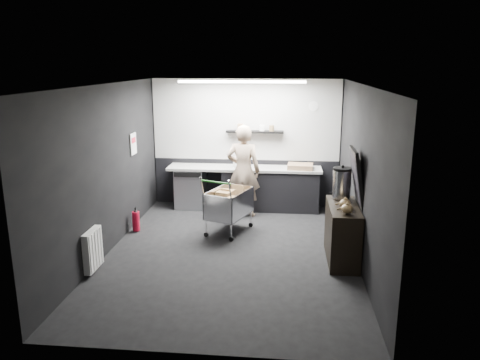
# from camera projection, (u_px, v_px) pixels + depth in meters

# --- Properties ---
(floor) EXTENTS (5.50, 5.50, 0.00)m
(floor) POSITION_uv_depth(u_px,v_px,m) (231.00, 253.00, 7.64)
(floor) COLOR black
(floor) RESTS_ON ground
(ceiling) EXTENTS (5.50, 5.50, 0.00)m
(ceiling) POSITION_uv_depth(u_px,v_px,m) (230.00, 85.00, 6.98)
(ceiling) COLOR silver
(ceiling) RESTS_ON wall_back
(wall_back) EXTENTS (5.50, 0.00, 5.50)m
(wall_back) POSITION_uv_depth(u_px,v_px,m) (246.00, 143.00, 9.96)
(wall_back) COLOR black
(wall_back) RESTS_ON floor
(wall_front) EXTENTS (5.50, 0.00, 5.50)m
(wall_front) POSITION_uv_depth(u_px,v_px,m) (198.00, 235.00, 4.66)
(wall_front) COLOR black
(wall_front) RESTS_ON floor
(wall_left) EXTENTS (0.00, 5.50, 5.50)m
(wall_left) POSITION_uv_depth(u_px,v_px,m) (107.00, 170.00, 7.50)
(wall_left) COLOR black
(wall_left) RESTS_ON floor
(wall_right) EXTENTS (0.00, 5.50, 5.50)m
(wall_right) POSITION_uv_depth(u_px,v_px,m) (361.00, 176.00, 7.12)
(wall_right) COLOR black
(wall_right) RESTS_ON floor
(kitchen_wall_panel) EXTENTS (3.95, 0.02, 1.70)m
(kitchen_wall_panel) POSITION_uv_depth(u_px,v_px,m) (246.00, 120.00, 9.82)
(kitchen_wall_panel) COLOR #BBBBB6
(kitchen_wall_panel) RESTS_ON wall_back
(dado_panel) EXTENTS (3.95, 0.02, 1.00)m
(dado_panel) POSITION_uv_depth(u_px,v_px,m) (246.00, 182.00, 10.15)
(dado_panel) COLOR black
(dado_panel) RESTS_ON wall_back
(floating_shelf) EXTENTS (1.20, 0.22, 0.04)m
(floating_shelf) POSITION_uv_depth(u_px,v_px,m) (255.00, 132.00, 9.75)
(floating_shelf) COLOR black
(floating_shelf) RESTS_ON wall_back
(wall_clock) EXTENTS (0.20, 0.03, 0.20)m
(wall_clock) POSITION_uv_depth(u_px,v_px,m) (313.00, 106.00, 9.60)
(wall_clock) COLOR white
(wall_clock) RESTS_ON wall_back
(poster) EXTENTS (0.02, 0.30, 0.40)m
(poster) POSITION_uv_depth(u_px,v_px,m) (133.00, 144.00, 8.70)
(poster) COLOR white
(poster) RESTS_ON wall_left
(poster_red_band) EXTENTS (0.02, 0.22, 0.10)m
(poster_red_band) POSITION_uv_depth(u_px,v_px,m) (133.00, 140.00, 8.69)
(poster_red_band) COLOR red
(poster_red_band) RESTS_ON poster
(radiator) EXTENTS (0.10, 0.50, 0.60)m
(radiator) POSITION_uv_depth(u_px,v_px,m) (93.00, 250.00, 6.87)
(radiator) COLOR white
(radiator) RESTS_ON wall_left
(ceiling_strip) EXTENTS (2.40, 0.20, 0.04)m
(ceiling_strip) POSITION_uv_depth(u_px,v_px,m) (242.00, 82.00, 8.77)
(ceiling_strip) COLOR white
(ceiling_strip) RESTS_ON ceiling
(prep_counter) EXTENTS (3.20, 0.61, 0.90)m
(prep_counter) POSITION_uv_depth(u_px,v_px,m) (251.00, 188.00, 9.85)
(prep_counter) COLOR black
(prep_counter) RESTS_ON floor
(person) EXTENTS (0.71, 0.50, 1.85)m
(person) POSITION_uv_depth(u_px,v_px,m) (243.00, 171.00, 9.31)
(person) COLOR beige
(person) RESTS_ON floor
(shopping_cart) EXTENTS (0.89, 1.16, 1.07)m
(shopping_cart) POSITION_uv_depth(u_px,v_px,m) (229.00, 205.00, 8.47)
(shopping_cart) COLOR silver
(shopping_cart) RESTS_ON floor
(sideboard) EXTENTS (0.50, 1.18, 1.77)m
(sideboard) POSITION_uv_depth(u_px,v_px,m) (343.00, 225.00, 7.27)
(sideboard) COLOR black
(sideboard) RESTS_ON floor
(fire_extinguisher) EXTENTS (0.13, 0.13, 0.44)m
(fire_extinguisher) POSITION_uv_depth(u_px,v_px,m) (136.00, 220.00, 8.56)
(fire_extinguisher) COLOR red
(fire_extinguisher) RESTS_ON floor
(cardboard_box) EXTENTS (0.53, 0.42, 0.10)m
(cardboard_box) POSITION_uv_depth(u_px,v_px,m) (300.00, 166.00, 9.58)
(cardboard_box) COLOR #967250
(cardboard_box) RESTS_ON prep_counter
(pink_tub) EXTENTS (0.22, 0.22, 0.22)m
(pink_tub) POSITION_uv_depth(u_px,v_px,m) (240.00, 162.00, 9.74)
(pink_tub) COLOR beige
(pink_tub) RESTS_ON prep_counter
(white_container) EXTENTS (0.25, 0.22, 0.18)m
(white_container) POSITION_uv_depth(u_px,v_px,m) (239.00, 163.00, 9.69)
(white_container) COLOR white
(white_container) RESTS_ON prep_counter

